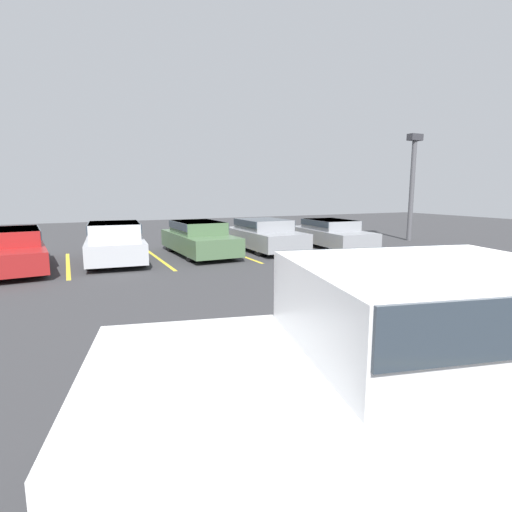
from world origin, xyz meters
TOP-DOWN VIEW (x-y plane):
  - ground_plane at (0.00, 0.00)m, footprint 60.00×60.00m
  - stall_stripe_b at (-4.19, 11.06)m, footprint 0.12×5.06m
  - stall_stripe_c at (-1.27, 11.06)m, footprint 0.12×5.06m
  - stall_stripe_d at (1.65, 11.06)m, footprint 0.12×5.06m
  - stall_stripe_e at (4.57, 11.06)m, footprint 0.12×5.06m
  - stall_stripe_f at (7.49, 11.06)m, footprint 0.12×5.06m
  - pickup_truck at (-1.17, -0.97)m, footprint 6.42×3.40m
  - parked_sedan_a at (-5.74, 10.92)m, footprint 2.24×4.92m
  - parked_sedan_b at (-2.69, 11.09)m, footprint 2.17×4.45m
  - parked_sedan_c at (0.30, 11.23)m, footprint 1.85×4.51m
  - parked_sedan_d at (3.04, 11.23)m, footprint 1.86×4.27m
  - parked_sedan_e at (6.04, 10.85)m, footprint 2.07×4.60m
  - light_post at (10.84, 11.09)m, footprint 0.70×0.36m
  - traffic_cone at (2.70, 1.01)m, footprint 0.51×0.51m
  - wheel_stop_curb at (4.43, 14.19)m, footprint 1.74×0.20m

SIDE VIEW (x-z plane):
  - ground_plane at x=0.00m, z-range 0.00..0.00m
  - stall_stripe_b at x=-4.19m, z-range 0.00..0.01m
  - stall_stripe_c at x=-1.27m, z-range 0.00..0.01m
  - stall_stripe_d at x=1.65m, z-range 0.00..0.01m
  - stall_stripe_e at x=4.57m, z-range 0.00..0.01m
  - stall_stripe_f at x=7.49m, z-range 0.00..0.01m
  - wheel_stop_curb at x=4.43m, z-range 0.00..0.14m
  - traffic_cone at x=2.70m, z-range -0.02..0.46m
  - parked_sedan_e at x=6.04m, z-range 0.04..1.21m
  - parked_sedan_d at x=3.04m, z-range 0.04..1.28m
  - parked_sedan_a at x=-5.74m, z-range 0.04..1.29m
  - parked_sedan_c at x=0.30m, z-range 0.04..1.29m
  - parked_sedan_b at x=-2.69m, z-range 0.04..1.36m
  - pickup_truck at x=-1.17m, z-range -0.01..1.80m
  - light_post at x=10.84m, z-range 0.46..5.45m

